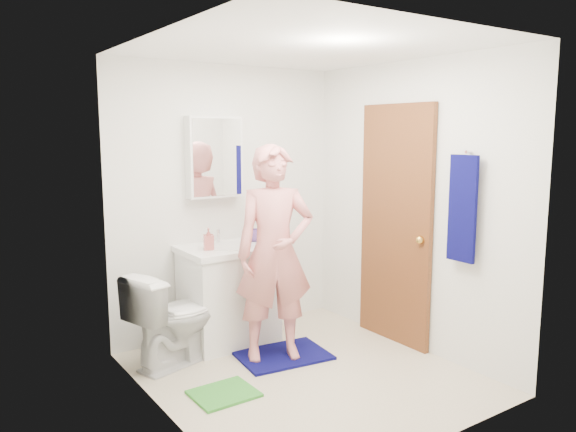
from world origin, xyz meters
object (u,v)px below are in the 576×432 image
at_px(soap_dispenser, 209,239).
at_px(man, 275,253).
at_px(towel, 462,209).
at_px(medicine_cabinet, 214,157).
at_px(toilet, 175,317).
at_px(vanity_cabinet, 229,297).
at_px(toothbrush_cup, 254,235).

xyz_separation_m(soap_dispenser, man, (0.32, -0.51, -0.07)).
relative_size(towel, man, 0.47).
xyz_separation_m(medicine_cabinet, toilet, (-0.57, -0.40, -1.22)).
bearing_deg(soap_dispenser, man, -57.88).
distance_m(vanity_cabinet, man, 0.73).
xyz_separation_m(toilet, soap_dispenser, (0.38, 0.14, 0.56)).
distance_m(medicine_cabinet, towel, 2.11).
bearing_deg(toilet, toothbrush_cup, -90.72).
distance_m(medicine_cabinet, toilet, 1.41).
height_order(vanity_cabinet, medicine_cabinet, medicine_cabinet).
xyz_separation_m(towel, man, (-1.06, 0.94, -0.38)).
relative_size(towel, soap_dispenser, 4.39).
height_order(medicine_cabinet, toilet, medicine_cabinet).
distance_m(medicine_cabinet, toothbrush_cup, 0.77).
bearing_deg(medicine_cabinet, vanity_cabinet, -90.00).
bearing_deg(towel, toothbrush_cup, 119.50).
xyz_separation_m(medicine_cabinet, toothbrush_cup, (0.30, -0.15, -0.70)).
height_order(vanity_cabinet, towel, towel).
distance_m(medicine_cabinet, man, 1.06).
xyz_separation_m(towel, toilet, (-1.75, 1.31, -0.87)).
bearing_deg(vanity_cabinet, towel, -51.53).
relative_size(toilet, toothbrush_cup, 5.63).
height_order(soap_dispenser, man, man).
bearing_deg(towel, soap_dispenser, 133.51).
bearing_deg(toothbrush_cup, toilet, -164.35).
bearing_deg(vanity_cabinet, man, -77.33).
bearing_deg(medicine_cabinet, towel, -55.39).
bearing_deg(toilet, towel, -143.12).
bearing_deg(vanity_cabinet, medicine_cabinet, 90.00).
distance_m(towel, man, 1.47).
xyz_separation_m(vanity_cabinet, medicine_cabinet, (0.00, 0.22, 1.20)).
relative_size(medicine_cabinet, soap_dispenser, 3.84).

